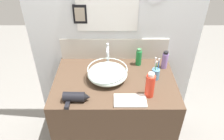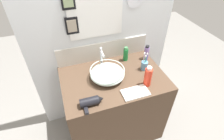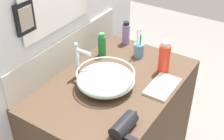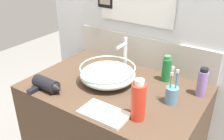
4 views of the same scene
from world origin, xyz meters
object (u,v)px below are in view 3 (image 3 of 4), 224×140
(toothbrush_cup, at_px, (139,50))
(shampoo_bottle, at_px, (126,33))
(spray_bottle, at_px, (164,58))
(hand_towel, at_px, (162,87))
(hair_drier, at_px, (126,124))
(faucet, at_px, (79,59))
(glass_bowl_sink, at_px, (106,79))
(lotion_bottle, at_px, (102,45))

(toothbrush_cup, xyz_separation_m, shampoo_bottle, (0.10, 0.16, 0.03))
(toothbrush_cup, height_order, spray_bottle, spray_bottle)
(shampoo_bottle, distance_m, hand_towel, 0.55)
(hair_drier, relative_size, hand_towel, 0.84)
(faucet, xyz_separation_m, toothbrush_cup, (0.40, -0.18, -0.08))
(glass_bowl_sink, distance_m, hand_towel, 0.33)
(spray_bottle, bearing_deg, hair_drier, -173.82)
(shampoo_bottle, height_order, hand_towel, shampoo_bottle)
(hair_drier, distance_m, lotion_bottle, 0.70)
(lotion_bottle, bearing_deg, faucet, -174.08)
(glass_bowl_sink, relative_size, faucet, 1.46)
(lotion_bottle, bearing_deg, shampoo_bottle, -12.28)
(faucet, height_order, hair_drier, faucet)
(toothbrush_cup, bearing_deg, hand_towel, -129.08)
(shampoo_bottle, distance_m, spray_bottle, 0.42)
(shampoo_bottle, height_order, spray_bottle, spray_bottle)
(lotion_bottle, bearing_deg, hand_towel, -102.37)
(hair_drier, bearing_deg, toothbrush_cup, 23.55)
(faucet, height_order, hand_towel, faucet)
(lotion_bottle, bearing_deg, spray_bottle, -84.67)
(hair_drier, distance_m, hand_towel, 0.40)
(glass_bowl_sink, relative_size, spray_bottle, 1.58)
(glass_bowl_sink, relative_size, toothbrush_cup, 1.63)
(spray_bottle, distance_m, hand_towel, 0.18)
(hair_drier, bearing_deg, hand_towel, -1.03)
(lotion_bottle, distance_m, hand_towel, 0.50)
(toothbrush_cup, bearing_deg, lotion_bottle, 119.81)
(hair_drier, bearing_deg, lotion_bottle, 43.63)
(spray_bottle, relative_size, hand_towel, 0.88)
(glass_bowl_sink, bearing_deg, hand_towel, -58.20)
(faucet, distance_m, spray_bottle, 0.50)
(shampoo_bottle, xyz_separation_m, spray_bottle, (-0.18, -0.37, 0.02))
(spray_bottle, distance_m, lotion_bottle, 0.42)
(spray_bottle, bearing_deg, toothbrush_cup, 69.37)
(shampoo_bottle, bearing_deg, glass_bowl_sink, -161.80)
(glass_bowl_sink, bearing_deg, hair_drier, -130.40)
(hair_drier, xyz_separation_m, lotion_bottle, (0.50, 0.48, 0.04))
(faucet, distance_m, hair_drier, 0.51)
(shampoo_bottle, bearing_deg, toothbrush_cup, -123.20)
(shampoo_bottle, relative_size, lotion_bottle, 1.01)
(hair_drier, xyz_separation_m, spray_bottle, (0.54, 0.06, 0.06))
(faucet, relative_size, spray_bottle, 1.08)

